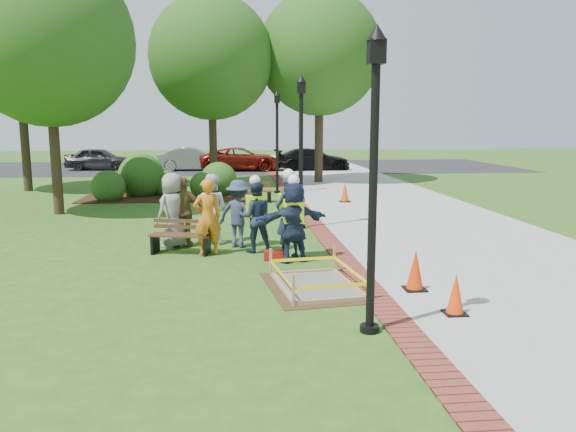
{
  "coord_description": "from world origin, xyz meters",
  "views": [
    {
      "loc": [
        -0.7,
        -10.53,
        2.99
      ],
      "look_at": [
        0.5,
        1.2,
        1.0
      ],
      "focal_mm": 35.0,
      "sensor_mm": 36.0,
      "label": 1
    }
  ],
  "objects": [
    {
      "name": "ground",
      "position": [
        0.0,
        0.0,
        0.0
      ],
      "size": [
        100.0,
        100.0,
        0.0
      ],
      "primitive_type": "plane",
      "color": "#285116",
      "rests_on": "ground"
    },
    {
      "name": "sidewalk",
      "position": [
        5.0,
        10.0,
        0.01
      ],
      "size": [
        6.0,
        60.0,
        0.02
      ],
      "primitive_type": "cube",
      "color": "#9E9E99",
      "rests_on": "ground"
    },
    {
      "name": "brick_edging",
      "position": [
        1.75,
        10.0,
        0.01
      ],
      "size": [
        0.5,
        60.0,
        0.03
      ],
      "primitive_type": "cube",
      "color": "maroon",
      "rests_on": "ground"
    },
    {
      "name": "mulch_bed",
      "position": [
        -3.0,
        12.0,
        0.02
      ],
      "size": [
        7.0,
        3.0,
        0.05
      ],
      "primitive_type": "cube",
      "color": "#381E0F",
      "rests_on": "ground"
    },
    {
      "name": "parking_lot",
      "position": [
        0.0,
        27.0,
        0.0
      ],
      "size": [
        36.0,
        12.0,
        0.01
      ],
      "primitive_type": "cube",
      "color": "black",
      "rests_on": "ground"
    },
    {
      "name": "wet_concrete_pad",
      "position": [
        0.81,
        -0.76,
        0.23
      ],
      "size": [
        1.97,
        2.49,
        0.55
      ],
      "color": "#47331E",
      "rests_on": "ground"
    },
    {
      "name": "bench_near",
      "position": [
        -1.86,
        2.19,
        0.24
      ],
      "size": [
        1.49,
        0.78,
        0.77
      ],
      "color": "#543A1C",
      "rests_on": "ground"
    },
    {
      "name": "bench_far",
      "position": [
        0.13,
        10.24,
        0.24
      ],
      "size": [
        1.43,
        0.65,
        0.74
      ],
      "color": "brown",
      "rests_on": "ground"
    },
    {
      "name": "cone_front",
      "position": [
        2.75,
        -2.45,
        0.32
      ],
      "size": [
        0.34,
        0.34,
        0.67
      ],
      "color": "black",
      "rests_on": "ground"
    },
    {
      "name": "cone_back",
      "position": [
        2.54,
        -1.14,
        0.36
      ],
      "size": [
        0.38,
        0.38,
        0.75
      ],
      "color": "black",
      "rests_on": "ground"
    },
    {
      "name": "cone_far",
      "position": [
        3.53,
        9.97,
        0.37
      ],
      "size": [
        0.39,
        0.39,
        0.77
      ],
      "color": "black",
      "rests_on": "ground"
    },
    {
      "name": "toolbox",
      "position": [
        0.2,
        1.34,
        0.1
      ],
      "size": [
        0.44,
        0.28,
        0.21
      ],
      "primitive_type": "cube",
      "rotation": [
        0.0,
        0.0,
        -0.14
      ],
      "color": "maroon",
      "rests_on": "ground"
    },
    {
      "name": "lamp_near",
      "position": [
        1.25,
        -3.0,
        2.48
      ],
      "size": [
        0.28,
        0.28,
        4.26
      ],
      "color": "black",
      "rests_on": "ground"
    },
    {
      "name": "lamp_mid",
      "position": [
        1.25,
        5.0,
        2.48
      ],
      "size": [
        0.28,
        0.28,
        4.26
      ],
      "color": "black",
      "rests_on": "ground"
    },
    {
      "name": "lamp_far",
      "position": [
        1.25,
        13.0,
        2.48
      ],
      "size": [
        0.28,
        0.28,
        4.26
      ],
      "color": "black",
      "rests_on": "ground"
    },
    {
      "name": "tree_left",
      "position": [
        -6.32,
        8.29,
        5.49
      ],
      "size": [
        5.39,
        5.39,
        8.19
      ],
      "color": "#3D2D1E",
      "rests_on": "ground"
    },
    {
      "name": "tree_back",
      "position": [
        -1.5,
        16.3,
        5.9
      ],
      "size": [
        5.72,
        5.72,
        8.77
      ],
      "color": "#3D2D1E",
      "rests_on": "ground"
    },
    {
      "name": "tree_right",
      "position": [
        3.65,
        17.05,
        6.22
      ],
      "size": [
        5.96,
        5.96,
        9.21
      ],
      "color": "#3D2D1E",
      "rests_on": "ground"
    },
    {
      "name": "tree_far",
      "position": [
        -9.5,
        14.84,
        6.44
      ],
      "size": [
        6.39,
        6.39,
        9.65
      ],
      "color": "#3D2D1E",
      "rests_on": "ground"
    },
    {
      "name": "shrub_a",
      "position": [
        -5.32,
        11.16,
        0.0
      ],
      "size": [
        1.28,
        1.28,
        1.28
      ],
      "primitive_type": "sphere",
      "color": "#224A15",
      "rests_on": "ground"
    },
    {
      "name": "shrub_b",
      "position": [
        -4.31,
        12.59,
        0.0
      ],
      "size": [
        1.86,
        1.86,
        1.86
      ],
      "primitive_type": "sphere",
      "color": "#224A15",
      "rests_on": "ground"
    },
    {
      "name": "shrub_c",
      "position": [
        -1.78,
        11.98,
        0.0
      ],
      "size": [
        1.11,
        1.11,
        1.11
      ],
      "primitive_type": "sphere",
      "color": "#224A15",
      "rests_on": "ground"
    },
    {
      "name": "shrub_d",
      "position": [
        -1.2,
        12.47,
        0.0
      ],
      "size": [
        1.48,
        1.48,
        1.48
      ],
      "primitive_type": "sphere",
      "color": "#224A15",
      "rests_on": "ground"
    },
    {
      "name": "shrub_e",
      "position": [
        -3.39,
        12.71,
        0.0
      ],
      "size": [
        1.13,
        1.13,
        1.13
      ],
      "primitive_type": "sphere",
      "color": "#224A15",
      "rests_on": "ground"
    },
    {
      "name": "casual_person_a",
      "position": [
        -2.08,
        2.85,
        0.9
      ],
      "size": [
        0.67,
        0.66,
        1.8
      ],
      "color": "gray",
      "rests_on": "ground"
    },
    {
      "name": "casual_person_b",
      "position": [
        -1.24,
        2.01,
        0.87
      ],
      "size": [
        0.63,
        0.49,
        1.73
      ],
      "color": "orange",
      "rests_on": "ground"
    },
    {
      "name": "casual_person_c",
      "position": [
        -1.2,
        3.3,
        0.86
      ],
      "size": [
        0.63,
        0.51,
        1.72
      ],
      "color": "white",
      "rests_on": "ground"
    },
    {
      "name": "casual_person_d",
      "position": [
        -1.84,
        2.93,
        0.85
      ],
      "size": [
        0.57,
        0.39,
        1.69
      ],
      "color": "brown",
      "rests_on": "ground"
    },
    {
      "name": "casual_person_e",
      "position": [
        -0.53,
        2.75,
        0.81
      ],
      "size": [
        0.61,
        0.53,
        1.62
      ],
      "color": "#303555",
      "rests_on": "ground"
    },
    {
      "name": "hivis_worker_a",
      "position": [
        0.62,
        1.19,
        0.94
      ],
      "size": [
        0.63,
        0.48,
        1.89
      ],
      "color": "#1A2644",
      "rests_on": "ground"
    },
    {
      "name": "hivis_worker_b",
      "position": [
        0.54,
        1.55,
        0.98
      ],
      "size": [
        0.7,
        0.63,
        1.98
      ],
      "color": "#171F3B",
      "rests_on": "ground"
    },
    {
      "name": "hivis_worker_c",
      "position": [
        -0.16,
        2.21,
        0.89
      ],
      "size": [
        0.55,
        0.38,
        1.79
      ],
      "color": "#181F3F",
      "rests_on": "ground"
    },
    {
      "name": "parked_car_a",
      "position": [
        -8.81,
        25.49,
        0.0
      ],
      "size": [
        2.33,
        4.78,
        1.52
      ],
      "primitive_type": "imported",
      "rotation": [
        0.0,
        0.0,
        1.5
      ],
      "color": "#29282B",
      "rests_on": "ground"
    },
    {
      "name": "parked_car_b",
      "position": [
        -3.02,
        24.58,
        0.0
      ],
      "size": [
        2.06,
        4.74,
        1.55
      ],
      "primitive_type": "imported",
      "rotation": [
        0.0,
        0.0,
        1.57
      ],
      "color": "gray",
      "rests_on": "ground"
    },
    {
      "name": "parked_car_c",
      "position": [
        -0.03,
        24.2,
        0.0
      ],
      "size": [
        2.25,
        4.78,
        1.53
      ],
      "primitive_type": "imported",
      "rotation": [
        0.0,
        0.0,
        1.52
      ],
      "color": "maroon",
      "rests_on": "ground"
    },
    {
      "name": "parked_car_d",
      "position": [
        4.37,
        24.06,
        0.0
      ],
      "size": [
        2.12,
        4.57,
        1.47
      ],
      "primitive_type": "imported",
      "rotation": [
        0.0,
        0.0,
        1.61
      ],
      "color": "black",
      "rests_on": "ground"
    }
  ]
}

